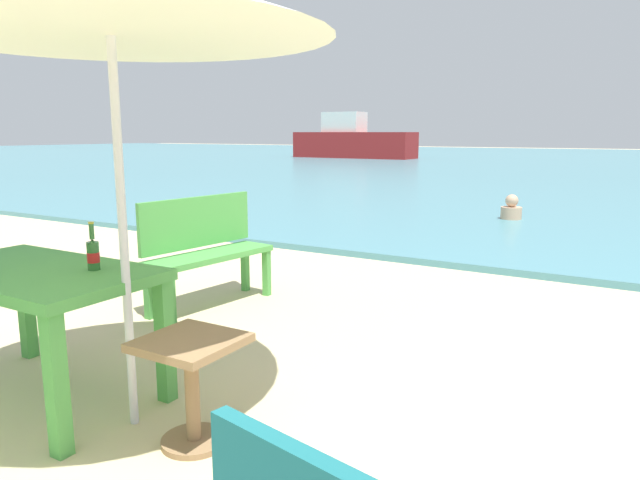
{
  "coord_description": "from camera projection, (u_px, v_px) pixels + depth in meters",
  "views": [
    {
      "loc": [
        2.0,
        -1.19,
        1.5
      ],
      "look_at": [
        -0.49,
        3.0,
        0.6
      ],
      "focal_mm": 32.81,
      "sensor_mm": 36.0,
      "label": 1
    }
  ],
  "objects": [
    {
      "name": "boat_cargo_ship",
      "position": [
        352.0,
        141.0,
        33.12
      ],
      "size": [
        7.02,
        1.91,
        2.55
      ],
      "color": "maroon",
      "rests_on": "sea_water"
    },
    {
      "name": "picnic_table_green",
      "position": [
        34.0,
        287.0,
        3.24
      ],
      "size": [
        1.4,
        0.8,
        0.76
      ],
      "color": "#4C9E47",
      "rests_on": "ground_plane"
    },
    {
      "name": "sea_water",
      "position": [
        620.0,
        164.0,
        27.64
      ],
      "size": [
        120.0,
        50.0,
        0.08
      ],
      "primitive_type": "cube",
      "color": "teal",
      "rests_on": "ground_plane"
    },
    {
      "name": "side_table_wood",
      "position": [
        192.0,
        376.0,
        2.79
      ],
      "size": [
        0.44,
        0.44,
        0.54
      ],
      "color": "olive",
      "rests_on": "ground_plane"
    },
    {
      "name": "bench_green_right",
      "position": [
        205.0,
        245.0,
        5.06
      ],
      "size": [
        0.51,
        1.24,
        0.95
      ],
      "color": "#4C9E47",
      "rests_on": "ground_plane"
    },
    {
      "name": "swimmer_person",
      "position": [
        511.0,
        209.0,
        9.7
      ],
      "size": [
        0.34,
        0.34,
        0.41
      ],
      "color": "tan",
      "rests_on": "sea_water"
    },
    {
      "name": "beer_bottle_amber",
      "position": [
        93.0,
        253.0,
        3.17
      ],
      "size": [
        0.07,
        0.07,
        0.26
      ],
      "color": "#2D662D",
      "rests_on": "picnic_table_green"
    }
  ]
}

